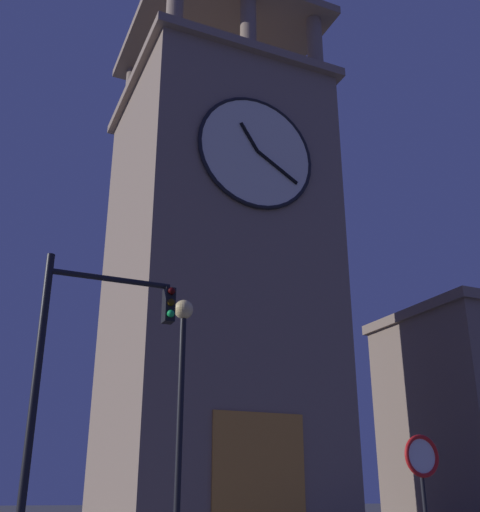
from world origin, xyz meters
The scene contains 4 objects.
clocktower centered at (-2.46, -2.66, 9.78)m, with size 8.38×8.66×25.63m.
traffic_signal_near centered at (4.39, 7.61, 3.96)m, with size 2.73×0.41×6.06m.
street_lamp centered at (2.09, 6.95, 3.89)m, with size 0.44×0.44×5.65m.
no_horn_sign centered at (-1.63, 10.14, 1.98)m, with size 0.78×0.14×2.55m.
Camera 1 is at (6.44, 19.90, 1.45)m, focal length 43.45 mm.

